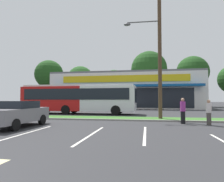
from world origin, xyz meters
TOP-DOWN VIEW (x-y plane):
  - grass_median at (0.00, 14.00)m, footprint 56.00×2.20m
  - curb_lip at (0.00, 12.78)m, footprint 56.00×0.24m
  - parking_stripe_1 at (-0.93, 6.56)m, footprint 0.12×4.80m
  - parking_stripe_2 at (2.27, 6.70)m, footprint 0.12×4.80m
  - parking_stripe_3 at (4.72, 7.31)m, footprint 0.12×4.80m
  - storefront_building at (1.03, 35.64)m, footprint 26.22×12.61m
  - tree_far_left at (-20.23, 45.29)m, footprint 7.30×7.30m
  - tree_left at (-10.92, 43.10)m, footprint 6.36×6.36m
  - tree_mid_left at (-3.10, 45.78)m, footprint 5.88×5.88m
  - tree_mid at (5.33, 42.14)m, footprint 7.91×7.91m
  - tree_mid_right at (14.69, 42.92)m, footprint 6.86×6.86m
  - utility_pole at (5.74, 13.87)m, footprint 3.03×2.40m
  - city_bus at (-2.81, 19.09)m, footprint 13.00×2.90m
  - car_0 at (-2.75, 8.35)m, footprint 2.00×4.29m
  - car_1 at (-7.14, 24.59)m, footprint 4.17×2.00m
  - pedestrian_near_bench at (7.19, 11.67)m, footprint 0.35×0.35m
  - pedestrian_by_pole at (8.69, 11.24)m, footprint 0.32×0.32m

SIDE VIEW (x-z plane):
  - parking_stripe_1 at x=-0.93m, z-range 0.00..0.01m
  - parking_stripe_2 at x=2.27m, z-range 0.00..0.01m
  - parking_stripe_3 at x=4.72m, z-range 0.00..0.01m
  - grass_median at x=0.00m, z-range 0.00..0.12m
  - curb_lip at x=0.00m, z-range 0.00..0.12m
  - car_1 at x=-7.14m, z-range 0.02..1.56m
  - car_0 at x=-2.75m, z-range 0.03..1.57m
  - pedestrian_by_pole at x=8.69m, z-range 0.00..1.61m
  - pedestrian_near_bench at x=7.19m, z-range 0.00..1.72m
  - city_bus at x=-2.81m, z-range 0.14..3.39m
  - storefront_building at x=1.03m, z-range 0.00..6.43m
  - utility_pole at x=5.74m, z-range 0.35..11.38m
  - tree_mid_left at x=-3.10m, z-range 1.48..10.36m
  - tree_left at x=-10.92m, z-range 1.59..11.17m
  - tree_mid_right at x=14.69m, z-range 2.05..13.05m
  - tree_far_left at x=-20.23m, z-range 2.22..14.00m
  - tree_mid at x=5.33m, z-range 2.17..14.45m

